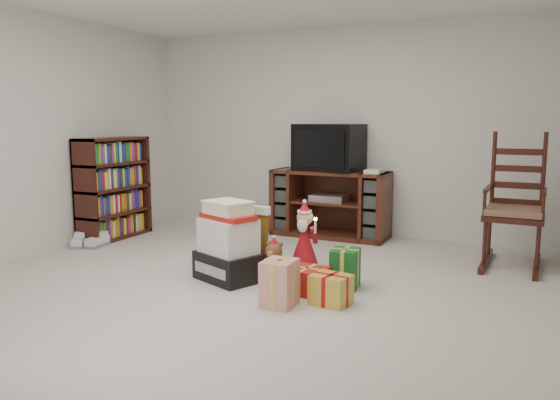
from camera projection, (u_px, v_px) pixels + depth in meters
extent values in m
cube|color=beige|center=(243.00, 288.00, 4.59)|extent=(5.00, 5.00, 0.01)
cube|color=silver|center=(338.00, 132.00, 6.66)|extent=(5.00, 0.01, 2.50)
cube|color=silver|center=(20.00, 135.00, 5.42)|extent=(0.01, 5.00, 2.50)
cube|color=#461C14|center=(330.00, 204.00, 6.54)|extent=(1.41, 0.54, 0.80)
cube|color=#B0B0B2|center=(329.00, 198.00, 6.50)|extent=(0.43, 0.31, 0.08)
cube|color=#3E1710|center=(114.00, 188.00, 6.43)|extent=(0.32, 0.97, 1.19)
cube|color=#3E1710|center=(514.00, 217.00, 5.17)|extent=(0.55, 0.53, 0.05)
cube|color=#8A644B|center=(514.00, 211.00, 5.16)|extent=(0.51, 0.49, 0.06)
cube|color=#3E1710|center=(517.00, 169.00, 5.32)|extent=(0.45, 0.08, 0.82)
cube|color=#3E1710|center=(511.00, 263.00, 5.24)|extent=(0.57, 0.90, 0.06)
cube|color=black|center=(229.00, 266.00, 4.79)|extent=(0.66, 0.58, 0.25)
cube|color=silver|center=(228.00, 236.00, 4.75)|extent=(0.56, 0.50, 0.30)
cube|color=#B31B14|center=(228.00, 216.00, 4.73)|extent=(0.56, 0.44, 0.04)
cube|color=#EFE6C4|center=(228.00, 208.00, 4.72)|extent=(0.45, 0.40, 0.10)
cube|color=maroon|center=(236.00, 241.00, 5.21)|extent=(0.42, 0.32, 0.50)
cube|color=black|center=(240.00, 208.00, 5.24)|extent=(0.19, 0.10, 0.03)
ellipsoid|color=brown|center=(275.00, 267.00, 4.81)|extent=(0.23, 0.20, 0.24)
sphere|color=brown|center=(274.00, 251.00, 4.76)|extent=(0.15, 0.15, 0.15)
cone|color=#A5111B|center=(304.00, 246.00, 5.18)|extent=(0.30, 0.30, 0.42)
sphere|color=#D0A892|center=(304.00, 219.00, 5.14)|extent=(0.14, 0.14, 0.14)
cone|color=#A5111B|center=(305.00, 207.00, 5.12)|extent=(0.13, 0.13, 0.11)
cylinder|color=silver|center=(315.00, 226.00, 4.98)|extent=(0.02, 0.02, 0.13)
cone|color=#A5111B|center=(235.00, 234.00, 5.89)|extent=(0.25, 0.25, 0.36)
sphere|color=#D0A892|center=(235.00, 213.00, 5.86)|extent=(0.12, 0.12, 0.12)
cone|color=#A5111B|center=(235.00, 205.00, 5.84)|extent=(0.11, 0.11, 0.09)
cylinder|color=silver|center=(241.00, 219.00, 5.72)|extent=(0.02, 0.02, 0.11)
cube|color=silver|center=(81.00, 241.00, 6.10)|extent=(0.27, 0.33, 0.11)
cube|color=silver|center=(95.00, 242.00, 6.01)|extent=(0.17, 0.32, 0.11)
cube|color=#B31B14|center=(307.00, 276.00, 4.42)|extent=(0.28, 0.28, 0.28)
cube|color=#175D1D|center=(343.00, 271.00, 4.58)|extent=(0.28, 0.28, 0.28)
cube|color=gold|center=(333.00, 286.00, 4.16)|extent=(0.28, 0.28, 0.28)
cube|color=silver|center=(282.00, 289.00, 4.10)|extent=(0.28, 0.28, 0.28)
cube|color=black|center=(329.00, 147.00, 6.46)|extent=(0.80, 0.60, 0.55)
cube|color=black|center=(321.00, 149.00, 6.22)|extent=(0.64, 0.09, 0.44)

